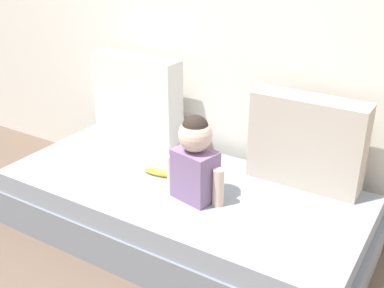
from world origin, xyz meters
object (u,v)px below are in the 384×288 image
throw_pillow_left (138,99)px  toddler (195,158)px  banana (158,172)px  couch (181,211)px  throw_pillow_right (307,142)px

throw_pillow_left → toddler: 0.81m
banana → couch: bearing=-3.3°
couch → throw_pillow_right: size_ratio=3.36×
couch → throw_pillow_left: throw_pillow_left is taller
throw_pillow_left → throw_pillow_right: throw_pillow_left is taller
throw_pillow_right → banana: (-0.71, -0.34, -0.22)m
throw_pillow_left → banana: (0.38, -0.34, -0.25)m
couch → throw_pillow_right: throw_pillow_right is taller
couch → banana: size_ratio=11.67×
banana → throw_pillow_right: bearing=25.6°
toddler → banana: bearing=163.0°
throw_pillow_left → throw_pillow_right: (1.09, 0.00, -0.03)m
throw_pillow_left → toddler: bearing=-32.2°
throw_pillow_right → toddler: (-0.41, -0.43, -0.02)m
throw_pillow_left → toddler: (0.68, -0.43, -0.05)m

